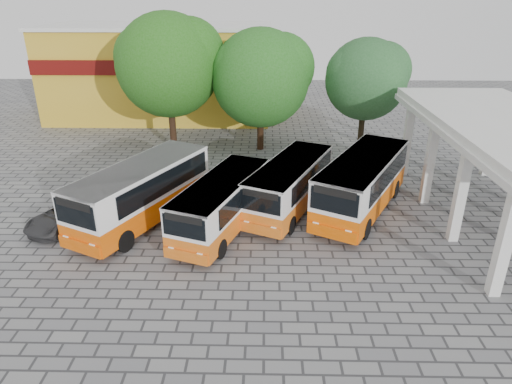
{
  "coord_description": "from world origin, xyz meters",
  "views": [
    {
      "loc": [
        -1.27,
        -17.69,
        11.08
      ],
      "look_at": [
        -1.71,
        3.95,
        1.5
      ],
      "focal_mm": 32.0,
      "sensor_mm": 36.0,
      "label": 1
    }
  ],
  "objects_px": {
    "bus_centre_left": "(222,202)",
    "bus_centre_right": "(290,183)",
    "bus_far_left": "(142,190)",
    "bus_far_right": "(362,181)",
    "parked_car": "(67,214)"
  },
  "relations": [
    {
      "from": "bus_centre_right",
      "to": "bus_far_right",
      "type": "bearing_deg",
      "value": 22.5
    },
    {
      "from": "bus_centre_right",
      "to": "parked_car",
      "type": "height_order",
      "value": "bus_centre_right"
    },
    {
      "from": "bus_centre_left",
      "to": "bus_centre_right",
      "type": "distance_m",
      "value": 4.19
    },
    {
      "from": "bus_centre_left",
      "to": "bus_far_right",
      "type": "relative_size",
      "value": 0.86
    },
    {
      "from": "bus_far_left",
      "to": "bus_far_right",
      "type": "xyz_separation_m",
      "value": [
        11.47,
        1.4,
        0.01
      ]
    },
    {
      "from": "bus_centre_right",
      "to": "bus_far_right",
      "type": "xyz_separation_m",
      "value": [
        3.85,
        -0.11,
        0.2
      ]
    },
    {
      "from": "bus_far_left",
      "to": "bus_far_right",
      "type": "distance_m",
      "value": 11.55
    },
    {
      "from": "bus_far_right",
      "to": "bus_centre_left",
      "type": "bearing_deg",
      "value": -134.07
    },
    {
      "from": "bus_centre_left",
      "to": "bus_far_right",
      "type": "height_order",
      "value": "bus_far_right"
    },
    {
      "from": "parked_car",
      "to": "bus_centre_right",
      "type": "bearing_deg",
      "value": 33.96
    },
    {
      "from": "bus_far_left",
      "to": "bus_centre_left",
      "type": "xyz_separation_m",
      "value": [
        4.17,
        -0.87,
        -0.23
      ]
    },
    {
      "from": "bus_centre_left",
      "to": "bus_far_right",
      "type": "xyz_separation_m",
      "value": [
        7.3,
        2.28,
        0.23
      ]
    },
    {
      "from": "bus_centre_left",
      "to": "bus_centre_right",
      "type": "relative_size",
      "value": 0.97
    },
    {
      "from": "bus_far_left",
      "to": "bus_far_right",
      "type": "bearing_deg",
      "value": 32.98
    },
    {
      "from": "bus_centre_left",
      "to": "parked_car",
      "type": "xyz_separation_m",
      "value": [
        -8.0,
        0.36,
        -0.94
      ]
    }
  ]
}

